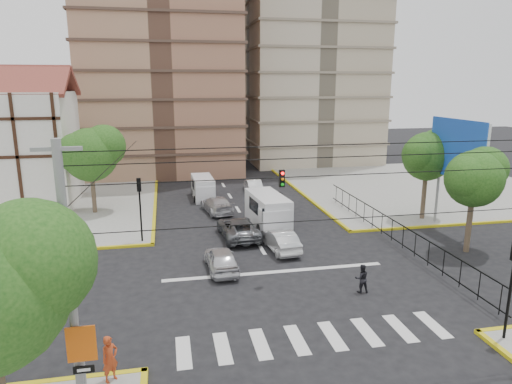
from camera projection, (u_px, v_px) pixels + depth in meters
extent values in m
plane|color=black|center=(280.00, 280.00, 25.36)|extent=(160.00, 160.00, 0.00)
cube|color=gray|center=(8.00, 206.00, 40.61)|extent=(26.00, 26.00, 0.15)
cube|color=gray|center=(417.00, 186.00, 48.23)|extent=(26.00, 26.00, 0.15)
cube|color=silver|center=(315.00, 338.00, 19.63)|extent=(12.00, 2.40, 0.01)
cube|color=silver|center=(275.00, 272.00, 26.50)|extent=(13.00, 0.40, 0.01)
cube|color=silver|center=(13.00, 150.00, 39.66)|extent=(10.00, 8.00, 10.00)
cube|color=maroon|center=(11.00, 81.00, 40.10)|extent=(10.80, 4.25, 2.65)
cylinder|color=slate|center=(470.00, 210.00, 31.44)|extent=(0.20, 0.20, 4.00)
cylinder|color=slate|center=(437.00, 197.00, 35.25)|extent=(0.20, 0.20, 4.00)
cube|color=silver|center=(458.00, 149.00, 32.42)|extent=(0.25, 6.00, 4.00)
cube|color=blue|center=(456.00, 149.00, 32.38)|extent=(0.08, 6.20, 4.20)
sphere|color=#1A4915|center=(30.00, 262.00, 12.90)|extent=(3.68, 3.68, 3.68)
cylinder|color=#473828|center=(469.00, 221.00, 29.26)|extent=(0.36, 0.36, 4.20)
sphere|color=#1A4915|center=(474.00, 179.00, 28.62)|extent=(3.60, 3.60, 3.60)
sphere|color=#1A4915|center=(485.00, 169.00, 28.95)|extent=(2.88, 2.88, 2.88)
sphere|color=#1A4915|center=(467.00, 177.00, 28.16)|extent=(2.70, 2.70, 2.70)
cylinder|color=#473828|center=(424.00, 193.00, 36.09)|extent=(0.36, 0.36, 4.48)
sphere|color=#1A4915|center=(427.00, 156.00, 35.42)|extent=(3.80, 3.80, 3.80)
sphere|color=#1A4915|center=(437.00, 148.00, 35.75)|extent=(3.04, 3.04, 3.04)
sphere|color=#1A4915|center=(421.00, 155.00, 34.94)|extent=(2.85, 2.85, 2.85)
cylinder|color=#473828|center=(93.00, 189.00, 37.85)|extent=(0.36, 0.36, 4.20)
sphere|color=#1A4915|center=(90.00, 155.00, 37.18)|extent=(4.40, 4.40, 4.40)
sphere|color=#1A4915|center=(104.00, 146.00, 37.52)|extent=(3.52, 3.52, 3.52)
sphere|color=#1A4915|center=(78.00, 153.00, 36.67)|extent=(3.30, 3.30, 3.30)
cylinder|color=black|center=(509.00, 300.00, 18.96)|extent=(0.12, 0.12, 3.50)
cylinder|color=black|center=(141.00, 216.00, 30.87)|extent=(0.12, 0.12, 3.50)
cube|color=black|center=(139.00, 185.00, 30.36)|extent=(0.28, 0.22, 0.90)
sphere|color=#FF0C0C|center=(139.00, 180.00, 30.29)|extent=(0.17, 0.17, 0.17)
cube|color=black|center=(282.00, 178.00, 24.01)|extent=(0.28, 0.22, 0.90)
cylinder|color=black|center=(349.00, 218.00, 15.32)|extent=(18.00, 0.03, 0.03)
cylinder|color=slate|center=(70.00, 285.00, 13.98)|extent=(0.28, 0.28, 9.00)
cube|color=slate|center=(57.00, 149.00, 13.01)|extent=(1.40, 0.12, 0.12)
cylinder|color=slate|center=(84.00, 371.00, 14.50)|extent=(0.08, 0.08, 3.20)
cube|color=#E5590C|center=(81.00, 344.00, 14.22)|extent=(0.90, 0.06, 1.20)
cube|color=black|center=(84.00, 369.00, 14.43)|extent=(0.65, 0.05, 0.25)
cube|color=silver|center=(268.00, 210.00, 34.77)|extent=(2.65, 5.56, 2.47)
cube|color=silver|center=(274.00, 221.00, 32.75)|extent=(2.16, 1.48, 1.72)
cube|color=black|center=(275.00, 214.00, 32.26)|extent=(1.99, 0.29, 0.97)
cylinder|color=black|center=(259.00, 229.00, 33.13)|extent=(0.25, 0.75, 0.75)
cylinder|color=black|center=(286.00, 227.00, 33.52)|extent=(0.25, 0.75, 0.75)
cylinder|color=black|center=(250.00, 216.00, 36.41)|extent=(0.25, 0.75, 0.75)
cylinder|color=black|center=(275.00, 214.00, 36.80)|extent=(0.25, 0.75, 0.75)
cube|color=silver|center=(203.00, 188.00, 43.27)|extent=(1.94, 4.55, 2.07)
cube|color=silver|center=(205.00, 193.00, 41.58)|extent=(1.74, 1.13, 1.44)
cube|color=black|center=(205.00, 189.00, 41.17)|extent=(1.67, 0.15, 0.81)
cylinder|color=black|center=(195.00, 199.00, 41.90)|extent=(0.25, 0.63, 0.63)
cylinder|color=black|center=(214.00, 198.00, 42.22)|extent=(0.25, 0.63, 0.63)
cylinder|color=black|center=(193.00, 192.00, 44.64)|extent=(0.25, 0.63, 0.63)
cylinder|color=black|center=(211.00, 191.00, 44.97)|extent=(0.25, 0.63, 0.63)
imported|color=silver|center=(221.00, 259.00, 26.58)|extent=(1.82, 4.19, 1.41)
imported|color=silver|center=(281.00, 240.00, 29.77)|extent=(1.86, 4.35, 1.39)
imported|color=slate|center=(238.00, 228.00, 32.20)|extent=(2.69, 5.36, 1.46)
imported|color=silver|center=(217.00, 205.00, 38.59)|extent=(2.71, 5.03, 1.39)
imported|color=#262628|center=(275.00, 199.00, 40.31)|extent=(1.94, 4.32, 1.44)
imported|color=silver|center=(253.00, 186.00, 45.90)|extent=(1.52, 4.08, 1.33)
imported|color=#AD3C1A|center=(110.00, 359.00, 16.39)|extent=(0.76, 0.73, 1.75)
imported|color=black|center=(362.00, 278.00, 23.77)|extent=(0.79, 0.64, 1.54)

